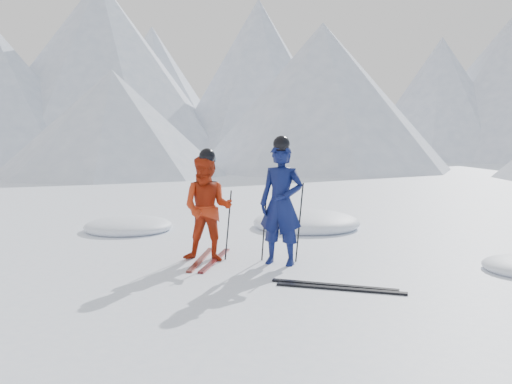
# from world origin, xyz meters

# --- Properties ---
(ground) EXTENTS (160.00, 160.00, 0.00)m
(ground) POSITION_xyz_m (0.00, 0.00, 0.00)
(ground) COLOR white
(ground) RESTS_ON ground
(mountain_range) EXTENTS (106.15, 62.94, 15.53)m
(mountain_range) POSITION_xyz_m (5.71, 35.31, 6.72)
(mountain_range) COLOR #B2BCD1
(mountain_range) RESTS_ON ground
(skier_blue) EXTENTS (0.76, 0.56, 1.90)m
(skier_blue) POSITION_xyz_m (-1.55, 0.21, 0.95)
(skier_blue) COLOR #0B1447
(skier_blue) RESTS_ON ground
(skier_red) EXTENTS (0.89, 0.72, 1.70)m
(skier_red) POSITION_xyz_m (-2.74, 0.17, 0.85)
(skier_red) COLOR #AD290D
(skier_red) RESTS_ON ground
(pole_blue_left) EXTENTS (0.13, 0.09, 1.27)m
(pole_blue_left) POSITION_xyz_m (-1.85, 0.36, 0.63)
(pole_blue_left) COLOR black
(pole_blue_left) RESTS_ON ground
(pole_blue_right) EXTENTS (0.13, 0.07, 1.27)m
(pole_blue_right) POSITION_xyz_m (-1.30, 0.46, 0.63)
(pole_blue_right) COLOR black
(pole_blue_right) RESTS_ON ground
(pole_red_left) EXTENTS (0.11, 0.09, 1.13)m
(pole_red_left) POSITION_xyz_m (-3.04, 0.42, 0.57)
(pole_red_left) COLOR black
(pole_red_left) RESTS_ON ground
(pole_red_right) EXTENTS (0.11, 0.08, 1.13)m
(pole_red_right) POSITION_xyz_m (-2.44, 0.32, 0.57)
(pole_red_right) COLOR black
(pole_red_right) RESTS_ON ground
(ski_worn_left) EXTENTS (0.31, 1.70, 0.03)m
(ski_worn_left) POSITION_xyz_m (-2.86, 0.17, 0.01)
(ski_worn_left) COLOR black
(ski_worn_left) RESTS_ON ground
(ski_worn_right) EXTENTS (0.19, 1.70, 0.03)m
(ski_worn_right) POSITION_xyz_m (-2.62, 0.17, 0.01)
(ski_worn_right) COLOR black
(ski_worn_right) RESTS_ON ground
(ski_loose_a) EXTENTS (1.70, 0.23, 0.03)m
(ski_loose_a) POSITION_xyz_m (-0.62, -0.88, 0.01)
(ski_loose_a) COLOR black
(ski_loose_a) RESTS_ON ground
(ski_loose_b) EXTENTS (1.70, 0.17, 0.03)m
(ski_loose_b) POSITION_xyz_m (-0.52, -1.03, 0.01)
(ski_loose_b) COLOR black
(ski_loose_b) RESTS_ON ground
(snow_lumps) EXTENTS (10.49, 7.36, 0.52)m
(snow_lumps) POSITION_xyz_m (-1.76, 2.55, 0.00)
(snow_lumps) COLOR white
(snow_lumps) RESTS_ON ground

